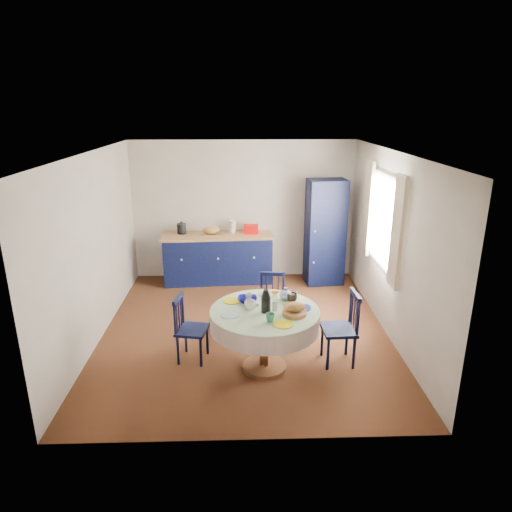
{
  "coord_description": "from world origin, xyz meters",
  "views": [
    {
      "loc": [
        -0.04,
        -5.87,
        3.07
      ],
      "look_at": [
        0.16,
        0.2,
        1.05
      ],
      "focal_mm": 32.0,
      "sensor_mm": 36.0,
      "label": 1
    }
  ],
  "objects_px": {
    "mug_b": "(270,318)",
    "cobalt_bowl": "(247,300)",
    "kitchen_counter": "(218,257)",
    "chair_far": "(272,304)",
    "chair_right": "(342,328)",
    "mug_a": "(250,305)",
    "pantry_cabinet": "(325,232)",
    "dining_table": "(266,320)",
    "mug_d": "(249,297)",
    "mug_c": "(292,297)",
    "chair_left": "(189,328)"
  },
  "relations": [
    {
      "from": "chair_right",
      "to": "mug_a",
      "type": "xyz_separation_m",
      "value": [
        -1.13,
        -0.08,
        0.36
      ]
    },
    {
      "from": "chair_far",
      "to": "cobalt_bowl",
      "type": "xyz_separation_m",
      "value": [
        -0.35,
        -0.71,
        0.38
      ]
    },
    {
      "from": "mug_a",
      "to": "mug_c",
      "type": "bearing_deg",
      "value": 21.61
    },
    {
      "from": "mug_c",
      "to": "cobalt_bowl",
      "type": "relative_size",
      "value": 0.55
    },
    {
      "from": "dining_table",
      "to": "mug_d",
      "type": "relative_size",
      "value": 13.99
    },
    {
      "from": "chair_right",
      "to": "cobalt_bowl",
      "type": "relative_size",
      "value": 3.91
    },
    {
      "from": "chair_right",
      "to": "mug_d",
      "type": "distance_m",
      "value": 1.21
    },
    {
      "from": "chair_right",
      "to": "mug_a",
      "type": "relative_size",
      "value": 7.0
    },
    {
      "from": "kitchen_counter",
      "to": "chair_far",
      "type": "relative_size",
      "value": 2.34
    },
    {
      "from": "dining_table",
      "to": "chair_far",
      "type": "distance_m",
      "value": 0.99
    },
    {
      "from": "kitchen_counter",
      "to": "cobalt_bowl",
      "type": "bearing_deg",
      "value": -83.21
    },
    {
      "from": "kitchen_counter",
      "to": "mug_a",
      "type": "distance_m",
      "value": 2.99
    },
    {
      "from": "mug_b",
      "to": "cobalt_bowl",
      "type": "bearing_deg",
      "value": 114.49
    },
    {
      "from": "mug_b",
      "to": "mug_c",
      "type": "distance_m",
      "value": 0.62
    },
    {
      "from": "dining_table",
      "to": "mug_b",
      "type": "relative_size",
      "value": 12.69
    },
    {
      "from": "dining_table",
      "to": "chair_far",
      "type": "height_order",
      "value": "dining_table"
    },
    {
      "from": "chair_right",
      "to": "cobalt_bowl",
      "type": "bearing_deg",
      "value": -98.04
    },
    {
      "from": "kitchen_counter",
      "to": "mug_a",
      "type": "height_order",
      "value": "kitchen_counter"
    },
    {
      "from": "pantry_cabinet",
      "to": "mug_b",
      "type": "bearing_deg",
      "value": -116.0
    },
    {
      "from": "mug_a",
      "to": "mug_d",
      "type": "relative_size",
      "value": 1.44
    },
    {
      "from": "mug_a",
      "to": "pantry_cabinet",
      "type": "bearing_deg",
      "value": 63.81
    },
    {
      "from": "mug_d",
      "to": "pantry_cabinet",
      "type": "bearing_deg",
      "value": 61.28
    },
    {
      "from": "chair_right",
      "to": "mug_c",
      "type": "xyz_separation_m",
      "value": [
        -0.61,
        0.12,
        0.36
      ]
    },
    {
      "from": "kitchen_counter",
      "to": "chair_left",
      "type": "relative_size",
      "value": 2.36
    },
    {
      "from": "cobalt_bowl",
      "to": "chair_far",
      "type": "bearing_deg",
      "value": 63.46
    },
    {
      "from": "pantry_cabinet",
      "to": "chair_far",
      "type": "relative_size",
      "value": 2.18
    },
    {
      "from": "chair_far",
      "to": "mug_c",
      "type": "xyz_separation_m",
      "value": [
        0.19,
        -0.71,
        0.4
      ]
    },
    {
      "from": "dining_table",
      "to": "mug_b",
      "type": "xyz_separation_m",
      "value": [
        0.03,
        -0.3,
        0.17
      ]
    },
    {
      "from": "cobalt_bowl",
      "to": "mug_a",
      "type": "bearing_deg",
      "value": -81.64
    },
    {
      "from": "pantry_cabinet",
      "to": "mug_c",
      "type": "relative_size",
      "value": 14.28
    },
    {
      "from": "chair_far",
      "to": "mug_a",
      "type": "xyz_separation_m",
      "value": [
        -0.32,
        -0.91,
        0.4
      ]
    },
    {
      "from": "pantry_cabinet",
      "to": "mug_a",
      "type": "bearing_deg",
      "value": -121.85
    },
    {
      "from": "dining_table",
      "to": "mug_a",
      "type": "relative_size",
      "value": 9.69
    },
    {
      "from": "kitchen_counter",
      "to": "mug_a",
      "type": "bearing_deg",
      "value": -83.34
    },
    {
      "from": "chair_far",
      "to": "mug_a",
      "type": "height_order",
      "value": "mug_a"
    },
    {
      "from": "chair_far",
      "to": "cobalt_bowl",
      "type": "bearing_deg",
      "value": -111.83
    },
    {
      "from": "mug_b",
      "to": "chair_right",
      "type": "bearing_deg",
      "value": 24.65
    },
    {
      "from": "pantry_cabinet",
      "to": "chair_right",
      "type": "height_order",
      "value": "pantry_cabinet"
    },
    {
      "from": "dining_table",
      "to": "chair_right",
      "type": "relative_size",
      "value": 1.38
    },
    {
      "from": "chair_left",
      "to": "mug_a",
      "type": "bearing_deg",
      "value": -94.93
    },
    {
      "from": "mug_a",
      "to": "chair_right",
      "type": "bearing_deg",
      "value": 4.24
    },
    {
      "from": "mug_c",
      "to": "cobalt_bowl",
      "type": "distance_m",
      "value": 0.55
    },
    {
      "from": "dining_table",
      "to": "cobalt_bowl",
      "type": "relative_size",
      "value": 5.42
    },
    {
      "from": "mug_c",
      "to": "dining_table",
      "type": "bearing_deg",
      "value": -144.1
    },
    {
      "from": "kitchen_counter",
      "to": "mug_d",
      "type": "height_order",
      "value": "kitchen_counter"
    },
    {
      "from": "mug_a",
      "to": "cobalt_bowl",
      "type": "distance_m",
      "value": 0.21
    },
    {
      "from": "dining_table",
      "to": "mug_c",
      "type": "height_order",
      "value": "dining_table"
    },
    {
      "from": "kitchen_counter",
      "to": "chair_far",
      "type": "distance_m",
      "value": 2.18
    },
    {
      "from": "pantry_cabinet",
      "to": "dining_table",
      "type": "relative_size",
      "value": 1.44
    },
    {
      "from": "mug_d",
      "to": "mug_c",
      "type": "bearing_deg",
      "value": -6.3
    }
  ]
}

